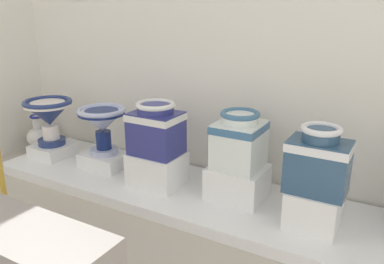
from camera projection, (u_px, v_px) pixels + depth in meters
name	position (u px, v px, depth m)	size (l,w,h in m)	color
display_platform	(195.00, 195.00, 2.93)	(3.47, 0.82, 0.08)	white
plinth_block_central_ornate	(53.00, 150.00, 3.58)	(0.32, 0.32, 0.11)	white
antique_toilet_central_ornate	(49.00, 114.00, 3.47)	(0.42, 0.42, 0.41)	navy
plinth_block_squat_floral	(105.00, 160.00, 3.35)	(0.38, 0.29, 0.12)	white
antique_toilet_squat_floral	(102.00, 121.00, 3.24)	(0.40, 0.40, 0.40)	silver
plinth_block_pale_glazed	(157.00, 169.00, 3.00)	(0.38, 0.32, 0.25)	white
antique_toilet_pale_glazed	(156.00, 127.00, 2.89)	(0.37, 0.29, 0.40)	navy
plinth_block_broad_patterned	(238.00, 182.00, 2.79)	(0.38, 0.34, 0.23)	white
antique_toilet_broad_patterned	(239.00, 139.00, 2.69)	(0.31, 0.34, 0.40)	white
plinth_block_slender_white	(313.00, 209.00, 2.41)	(0.31, 0.28, 0.24)	white
antique_toilet_slender_white	(318.00, 159.00, 2.31)	(0.36, 0.25, 0.41)	#2D4C6C
decorative_vase_corner	(39.00, 136.00, 3.92)	(0.24, 0.24, 0.36)	navy
stanchion_post_near_left	(1.00, 177.00, 2.61)	(0.25, 0.25, 0.99)	gold
museum_bench	(25.00, 264.00, 1.90)	(0.96, 0.36, 0.40)	gray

